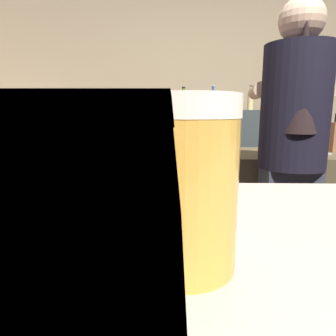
{
  "coord_description": "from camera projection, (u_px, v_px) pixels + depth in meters",
  "views": [
    {
      "loc": [
        -0.4,
        -1.29,
        1.19
      ],
      "look_at": [
        -0.42,
        -0.75,
        1.08
      ],
      "focal_mm": 32.05,
      "sensor_mm": 36.0,
      "label": 1
    }
  ],
  "objects": [
    {
      "name": "wall_back",
      "position": [
        212.0,
        97.0,
        3.38
      ],
      "size": [
        5.2,
        0.1,
        2.7
      ],
      "primitive_type": "cube",
      "color": "#93815F",
      "rests_on": "ground"
    },
    {
      "name": "prep_counter",
      "position": [
        282.0,
        217.0,
        2.11
      ],
      "size": [
        2.1,
        0.6,
        0.91
      ],
      "primitive_type": "cube",
      "color": "#4C412B",
      "rests_on": "ground"
    },
    {
      "name": "chefs_knife",
      "position": [
        311.0,
        153.0,
        1.97
      ],
      "size": [
        0.23,
        0.12,
        0.01
      ],
      "primitive_type": "cube",
      "rotation": [
        0.0,
        0.0,
        -0.39
      ],
      "color": "silver",
      "rests_on": "prep_counter"
    },
    {
      "name": "mini_fridge",
      "position": [
        20.0,
        179.0,
        3.16
      ],
      "size": [
        0.6,
        0.58,
        0.98
      ],
      "color": "silver",
      "rests_on": "ground"
    },
    {
      "name": "bottle_soy",
      "position": [
        250.0,
        101.0,
        3.11
      ],
      "size": [
        0.06,
        0.06,
        0.25
      ],
      "color": "#D6C27C",
      "rests_on": "back_shelf"
    },
    {
      "name": "bartender",
      "position": [
        292.0,
        147.0,
        1.56
      ],
      "size": [
        0.46,
        0.54,
        1.73
      ],
      "rotation": [
        0.0,
        0.0,
        1.42
      ],
      "color": "#313641",
      "rests_on": "ground"
    },
    {
      "name": "pint_glass_near",
      "position": [
        183.0,
        184.0,
        0.23
      ],
      "size": [
        0.08,
        0.08,
        0.13
      ],
      "color": "gold",
      "rests_on": "bar_counter"
    },
    {
      "name": "mixing_bowl",
      "position": [
        190.0,
        148.0,
        2.08
      ],
      "size": [
        0.18,
        0.18,
        0.05
      ],
      "primitive_type": "cylinder",
      "color": "#D3592F",
      "rests_on": "prep_counter"
    },
    {
      "name": "back_shelf",
      "position": [
        213.0,
        166.0,
        3.25
      ],
      "size": [
        0.92,
        0.36,
        1.2
      ],
      "primitive_type": "cube",
      "color": "#343D3E",
      "rests_on": "ground"
    },
    {
      "name": "bottle_vinegar",
      "position": [
        213.0,
        100.0,
        3.12
      ],
      "size": [
        0.06,
        0.06,
        0.25
      ],
      "color": "#35509A",
      "rests_on": "back_shelf"
    },
    {
      "name": "pint_glass_far",
      "position": [
        60.0,
        303.0,
        0.09
      ],
      "size": [
        0.08,
        0.08,
        0.13
      ],
      "color": "#BB612B",
      "rests_on": "bar_counter"
    },
    {
      "name": "bottle_olive_oil",
      "position": [
        183.0,
        101.0,
        3.07
      ],
      "size": [
        0.07,
        0.07,
        0.23
      ],
      "color": "#4B8730",
      "rests_on": "back_shelf"
    }
  ]
}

